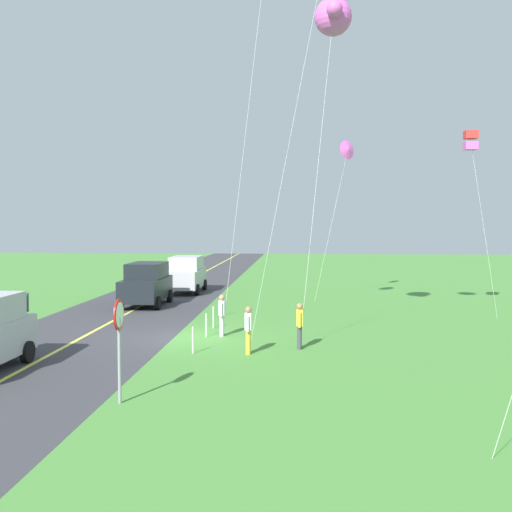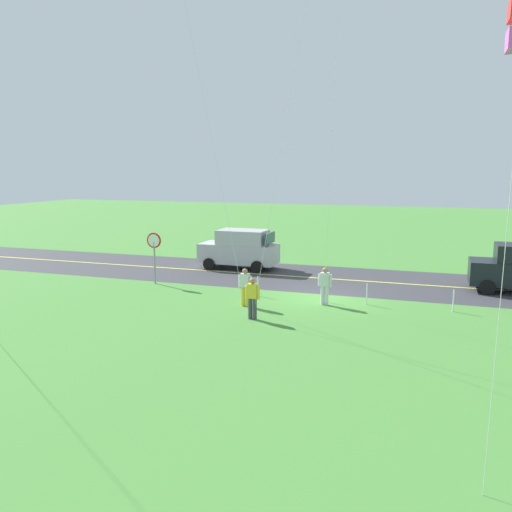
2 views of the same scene
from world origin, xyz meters
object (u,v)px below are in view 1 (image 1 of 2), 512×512
car_parked_west_far (186,274)px  stop_sign (119,330)px  car_parked_west_near (146,284)px  person_adult_near (222,314)px  kite_blue_mid (333,16)px  kite_pink_drift (348,150)px  kite_orange_near (471,141)px  person_child_watcher (248,328)px  person_adult_companion (300,324)px

car_parked_west_far → stop_sign: bearing=6.7°
car_parked_west_near → stop_sign: stop_sign is taller
person_adult_near → car_parked_west_near: bearing=-41.7°
stop_sign → car_parked_west_near: bearing=-167.8°
car_parked_west_far → kite_blue_mid: size_ratio=0.34×
car_parked_west_far → stop_sign: size_ratio=1.72×
kite_pink_drift → kite_orange_near: size_ratio=1.06×
car_parked_west_far → person_child_watcher: (17.27, 5.36, -0.29)m
kite_blue_mid → kite_orange_near: 9.32m
stop_sign → kite_pink_drift: 22.94m
kite_blue_mid → kite_orange_near: (-5.30, 6.56, -3.98)m
car_parked_west_far → kite_pink_drift: bearing=77.2°
person_adult_near → person_adult_companion: size_ratio=1.00×
person_child_watcher → kite_blue_mid: 12.04m
stop_sign → person_adult_companion: size_ratio=1.60×
person_adult_companion → kite_pink_drift: 16.27m
kite_blue_mid → car_parked_west_near: bearing=-130.9°
car_parked_west_far → person_adult_near: bearing=16.0°
car_parked_west_near → person_adult_near: size_ratio=2.75×
car_parked_west_far → stop_sign: stop_sign is taller
person_adult_near → kite_pink_drift: bearing=-98.8°
person_adult_near → kite_blue_mid: (-0.18, 4.20, 11.21)m
person_adult_near → kite_blue_mid: bearing=-161.0°
kite_orange_near → kite_pink_drift: bearing=-142.0°
stop_sign → kite_orange_near: bearing=139.7°
stop_sign → kite_orange_near: size_ratio=0.30×
person_adult_companion → kite_pink_drift: kite_pink_drift is taller
person_child_watcher → kite_blue_mid: size_ratio=0.13×
person_child_watcher → kite_orange_near: 14.68m
kite_orange_near → car_parked_west_near: bearing=-99.7°
stop_sign → person_adult_near: (-8.83, 1.38, -0.94)m
person_child_watcher → kite_pink_drift: kite_pink_drift is taller
car_parked_west_near → person_child_watcher: car_parked_west_near is taller
person_adult_companion → kite_blue_mid: kite_blue_mid is taller
car_parked_west_far → person_adult_companion: 17.81m
stop_sign → kite_pink_drift: size_ratio=0.28×
car_parked_west_far → person_child_watcher: car_parked_west_far is taller
person_child_watcher → kite_orange_near: size_ratio=0.19×
person_adult_near → kite_blue_mid: size_ratio=0.13×
kite_blue_mid → kite_pink_drift: kite_blue_mid is taller
car_parked_west_far → kite_blue_mid: bearing=30.6°
person_adult_near → person_adult_companion: 3.70m
car_parked_west_near → car_parked_west_far: same height
car_parked_west_far → person_adult_companion: (16.35, 7.06, -0.29)m
stop_sign → kite_orange_near: (-14.30, 12.14, 6.30)m
person_child_watcher → kite_pink_drift: 17.43m
kite_pink_drift → kite_orange_near: (6.48, 5.07, -0.37)m
car_parked_west_near → car_parked_west_far: size_ratio=1.00×
car_parked_west_far → kite_blue_mid: 19.58m
person_adult_companion → person_child_watcher: (0.92, -1.71, 0.00)m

